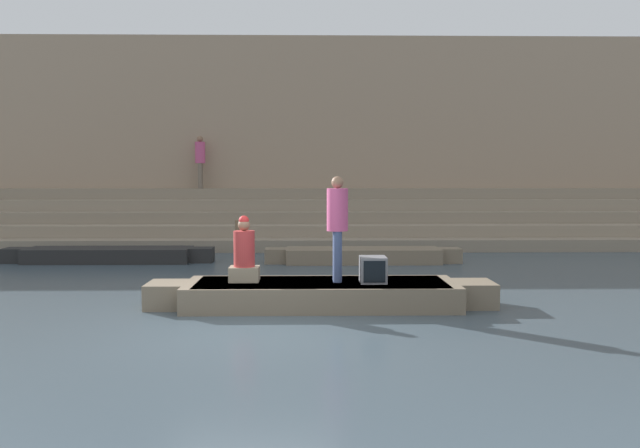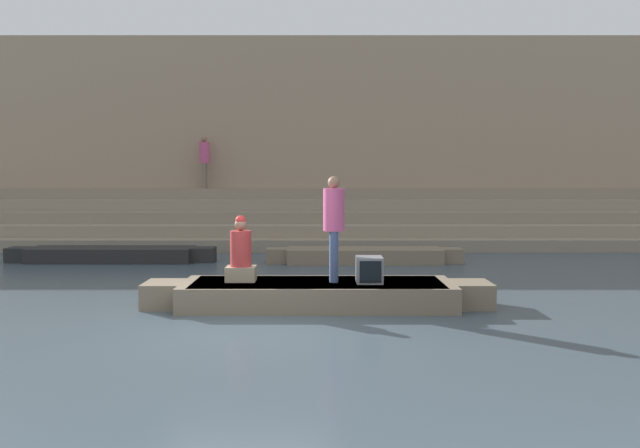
# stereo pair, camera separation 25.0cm
# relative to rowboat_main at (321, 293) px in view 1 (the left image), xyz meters

# --- Properties ---
(ground_plane) EXTENTS (120.00, 120.00, 0.00)m
(ground_plane) POSITION_rel_rowboat_main_xyz_m (-1.08, -1.57, -0.23)
(ground_plane) COLOR #3D4C56
(ghat_steps) EXTENTS (36.00, 3.92, 1.80)m
(ghat_steps) POSITION_rel_rowboat_main_xyz_m (-1.08, 9.98, 0.43)
(ghat_steps) COLOR gray
(ghat_steps) RESTS_ON ground
(back_wall) EXTENTS (34.20, 1.28, 7.08)m
(back_wall) POSITION_rel_rowboat_main_xyz_m (-1.08, 12.01, 3.29)
(back_wall) COLOR tan
(back_wall) RESTS_ON ground
(rowboat_main) EXTENTS (5.90, 1.56, 0.42)m
(rowboat_main) POSITION_rel_rowboat_main_xyz_m (0.00, 0.00, 0.00)
(rowboat_main) COLOR #756651
(rowboat_main) RESTS_ON ground
(person_standing) EXTENTS (0.36, 0.36, 1.80)m
(person_standing) POSITION_rel_rowboat_main_xyz_m (0.28, 0.08, 1.23)
(person_standing) COLOR #3D4C75
(person_standing) RESTS_ON rowboat_main
(person_rowing) EXTENTS (0.51, 0.40, 1.13)m
(person_rowing) POSITION_rel_rowboat_main_xyz_m (-1.32, 0.10, 0.65)
(person_rowing) COLOR gray
(person_rowing) RESTS_ON rowboat_main
(tv_set) EXTENTS (0.44, 0.48, 0.44)m
(tv_set) POSITION_rel_rowboat_main_xyz_m (0.88, -0.06, 0.42)
(tv_set) COLOR slate
(tv_set) RESTS_ON rowboat_main
(moored_boat_shore) EXTENTS (5.38, 1.03, 0.37)m
(moored_boat_shore) POSITION_rel_rowboat_main_xyz_m (-5.39, 5.61, -0.03)
(moored_boat_shore) COLOR black
(moored_boat_shore) RESTS_ON ground
(moored_boat_distant) EXTENTS (5.03, 1.03, 0.37)m
(moored_boat_distant) POSITION_rel_rowboat_main_xyz_m (1.18, 5.39, -0.03)
(moored_boat_distant) COLOR #756651
(moored_boat_distant) RESTS_ON ground
(mooring_post) EXTENTS (0.14, 0.14, 1.18)m
(mooring_post) POSITION_rel_rowboat_main_xyz_m (-1.91, 4.40, 0.36)
(mooring_post) COLOR brown
(mooring_post) RESTS_ON ground
(person_on_steps) EXTENTS (0.34, 0.34, 1.80)m
(person_on_steps) POSITION_rel_rowboat_main_xyz_m (-3.93, 11.02, 2.61)
(person_on_steps) COLOR #756656
(person_on_steps) RESTS_ON ghat_steps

